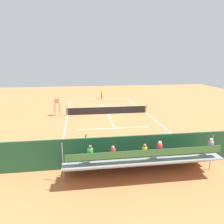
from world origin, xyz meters
The scene contains 12 objects.
ground_plane centered at (0.00, 0.00, 0.00)m, with size 60.00×60.00×0.00m, color #D17542.
court_line_markings centered at (0.00, -0.04, 0.00)m, with size 10.10×22.20×0.01m.
tennis_net centered at (0.00, 0.00, 0.50)m, with size 10.30×0.10×1.07m.
backdrop_wall centered at (0.00, 14.00, 1.00)m, with size 18.00×0.16×2.00m, color #1E4C2D.
bleacher_stand centered at (0.02, 15.39, 0.96)m, with size 9.06×2.40×2.48m.
umpire_chair centered at (6.20, 0.00, 1.31)m, with size 0.67×0.67×2.14m.
courtside_bench centered at (-3.48, 13.27, 0.56)m, with size 1.80×0.40×0.93m.
equipment_bag centered at (-1.69, 13.40, 0.18)m, with size 0.90×0.36×0.36m, color #B22D2D.
tennis_player centered at (-0.44, -11.13, 1.02)m, with size 0.43×0.55×1.93m.
tennis_racket centered at (0.51, -11.45, 0.01)m, with size 0.46×0.56×0.03m.
tennis_ball_near centered at (1.93, -9.81, 0.03)m, with size 0.07×0.07×0.07m, color #CCDB33.
line_judge centered at (3.12, 13.24, 1.02)m, with size 0.41×0.55×1.93m.
Camera 1 is at (3.45, 27.15, 6.82)m, focal length 35.43 mm.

